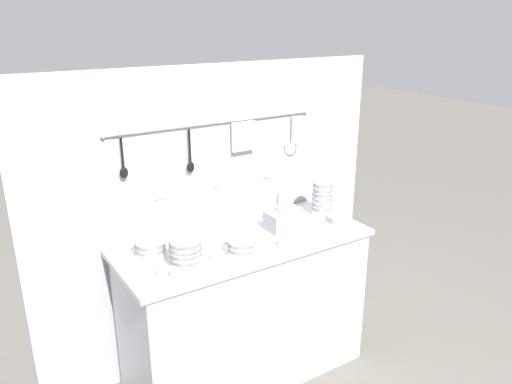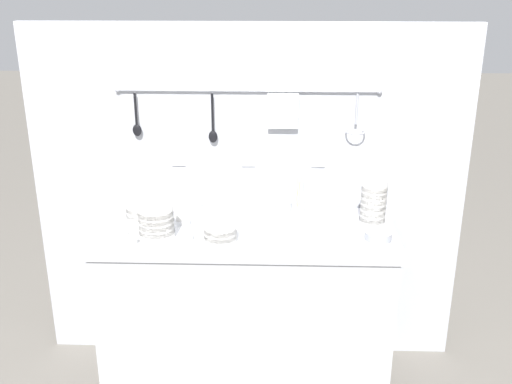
% 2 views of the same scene
% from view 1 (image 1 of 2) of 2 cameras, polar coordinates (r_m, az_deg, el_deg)
% --- Properties ---
extents(ground_plane, '(20.00, 20.00, 0.00)m').
position_cam_1_polar(ground_plane, '(3.22, -1.23, -19.67)').
color(ground_plane, '#666059').
extents(counter, '(1.40, 0.58, 0.87)m').
position_cam_1_polar(counter, '(2.96, -1.29, -13.10)').
color(counter, '#ADAFB5').
rests_on(counter, ground).
extents(back_wall, '(2.20, 0.11, 1.79)m').
position_cam_1_polar(back_wall, '(3.00, -4.59, -2.77)').
color(back_wall, '#A8AAB2').
rests_on(back_wall, ground).
extents(bowl_stack_tall_left, '(0.12, 0.12, 0.24)m').
position_cam_1_polar(bowl_stack_tall_left, '(3.08, 7.56, -0.46)').
color(bowl_stack_tall_left, white).
rests_on(bowl_stack_tall_left, counter).
extents(bowl_stack_back_corner, '(0.15, 0.15, 0.11)m').
position_cam_1_polar(bowl_stack_back_corner, '(2.56, -1.63, -6.11)').
color(bowl_stack_back_corner, white).
rests_on(bowl_stack_back_corner, counter).
extents(bowl_stack_nested_right, '(0.16, 0.16, 0.17)m').
position_cam_1_polar(bowl_stack_nested_right, '(2.47, -8.06, -6.59)').
color(bowl_stack_nested_right, white).
rests_on(bowl_stack_nested_right, counter).
extents(bowl_stack_short_front, '(0.16, 0.16, 0.11)m').
position_cam_1_polar(bowl_stack_short_front, '(2.61, -12.01, -6.06)').
color(bowl_stack_short_front, white).
rests_on(bowl_stack_short_front, counter).
extents(plate_stack, '(0.25, 0.25, 0.06)m').
position_cam_1_polar(plate_stack, '(2.81, -4.04, -4.33)').
color(plate_stack, white).
rests_on(plate_stack, counter).
extents(steel_mixing_bowl, '(0.12, 0.12, 0.04)m').
position_cam_1_polar(steel_mixing_bowl, '(3.02, 9.35, -3.02)').
color(steel_mixing_bowl, '#93969E').
rests_on(steel_mixing_bowl, counter).
extents(cutlery_caddy, '(0.14, 0.14, 0.27)m').
position_cam_1_polar(cutlery_caddy, '(2.85, 2.66, -3.31)').
color(cutlery_caddy, '#93969E').
rests_on(cutlery_caddy, counter).
extents(cup_back_right, '(0.04, 0.04, 0.04)m').
position_cam_1_polar(cup_back_right, '(2.42, -10.78, -8.91)').
color(cup_back_right, white).
rests_on(cup_back_right, counter).
extents(cup_front_right, '(0.04, 0.04, 0.04)m').
position_cam_1_polar(cup_front_right, '(2.98, 2.05, -2.96)').
color(cup_front_right, white).
rests_on(cup_front_right, counter).
extents(cup_by_caddy, '(0.04, 0.04, 0.04)m').
position_cam_1_polar(cup_by_caddy, '(2.53, -4.77, -7.28)').
color(cup_by_caddy, white).
rests_on(cup_by_caddy, counter).
extents(cup_beside_plates, '(0.04, 0.04, 0.04)m').
position_cam_1_polar(cup_beside_plates, '(2.40, -9.29, -9.12)').
color(cup_beside_plates, white).
rests_on(cup_beside_plates, counter).
extents(cup_edge_near, '(0.04, 0.04, 0.04)m').
position_cam_1_polar(cup_edge_near, '(2.73, -0.86, -5.18)').
color(cup_edge_near, white).
rests_on(cup_edge_near, counter).
extents(cup_centre, '(0.04, 0.04, 0.04)m').
position_cam_1_polar(cup_centre, '(3.09, 4.93, -2.20)').
color(cup_centre, white).
rests_on(cup_centre, counter).
extents(cup_edge_far, '(0.04, 0.04, 0.04)m').
position_cam_1_polar(cup_edge_far, '(2.67, 3.02, -5.74)').
color(cup_edge_far, white).
rests_on(cup_edge_far, counter).
extents(cup_back_left, '(0.04, 0.04, 0.04)m').
position_cam_1_polar(cup_back_left, '(2.69, -8.45, -5.76)').
color(cup_back_left, white).
rests_on(cup_back_left, counter).
extents(cup_mid_row, '(0.04, 0.04, 0.04)m').
position_cam_1_polar(cup_mid_row, '(2.65, -7.18, -6.06)').
color(cup_mid_row, white).
rests_on(cup_mid_row, counter).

